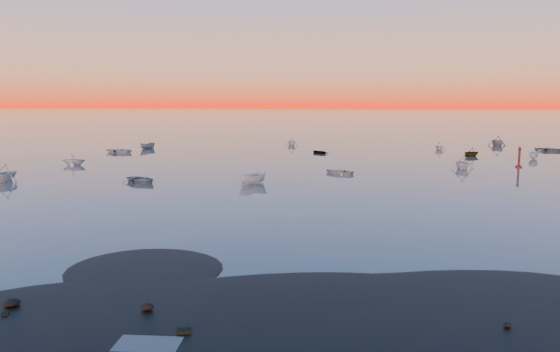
# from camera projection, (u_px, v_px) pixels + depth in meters

# --- Properties ---
(ground) EXTENTS (600.00, 600.00, 0.00)m
(ground) POSITION_uv_depth(u_px,v_px,m) (306.00, 137.00, 126.36)
(ground) COLOR #645A53
(ground) RESTS_ON ground
(mud_lobes) EXTENTS (140.00, 6.00, 0.07)m
(mud_lobes) POSITION_uv_depth(u_px,v_px,m) (248.00, 287.00, 26.68)
(mud_lobes) COLOR black
(mud_lobes) RESTS_ON ground
(moored_fleet) EXTENTS (124.00, 58.00, 1.20)m
(moored_fleet) POSITION_uv_depth(u_px,v_px,m) (297.00, 161.00, 79.98)
(moored_fleet) COLOR silver
(moored_fleet) RESTS_ON ground
(boat_near_left) EXTENTS (4.20, 4.48, 1.09)m
(boat_near_left) POSITION_uv_depth(u_px,v_px,m) (142.00, 183.00, 59.42)
(boat_near_left) COLOR slate
(boat_near_left) RESTS_ON ground
(boat_near_center) EXTENTS (3.60, 3.65, 1.25)m
(boat_near_center) POSITION_uv_depth(u_px,v_px,m) (253.00, 184.00, 58.75)
(boat_near_center) COLOR silver
(boat_near_center) RESTS_ON ground
(boat_near_right) EXTENTS (3.90, 2.05, 1.31)m
(boat_near_right) POSITION_uv_depth(u_px,v_px,m) (462.00, 169.00, 70.88)
(boat_near_right) COLOR silver
(boat_near_right) RESTS_ON ground
(channel_marker) EXTENTS (0.81, 0.81, 2.90)m
(channel_marker) POSITION_uv_depth(u_px,v_px,m) (519.00, 159.00, 72.52)
(channel_marker) COLOR #47100F
(channel_marker) RESTS_ON ground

